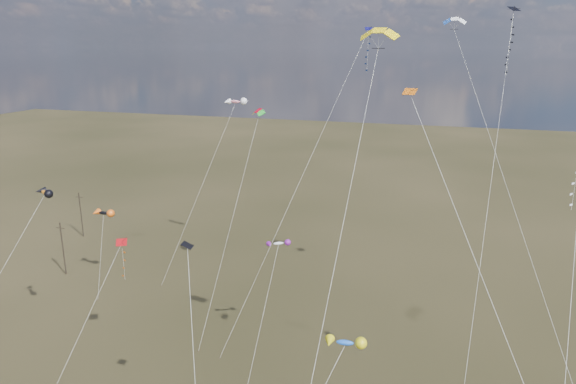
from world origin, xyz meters
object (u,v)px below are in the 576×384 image
(utility_pole_near, at_px, (63,248))
(novelty_black_orange, at_px, (103,213))
(utility_pole_far, at_px, (81,214))
(parafoil_yellow, at_px, (379,33))
(diamond_black_high, at_px, (508,62))

(utility_pole_near, xyz_separation_m, novelty_black_orange, (7.79, -0.27, 6.21))
(utility_pole_far, relative_size, parafoil_yellow, 0.24)
(novelty_black_orange, bearing_deg, diamond_black_high, -0.39)
(diamond_black_high, xyz_separation_m, novelty_black_orange, (-49.31, 0.33, -20.51))
(utility_pole_near, height_order, utility_pole_far, same)
(diamond_black_high, distance_m, novelty_black_orange, 53.40)
(utility_pole_near, height_order, novelty_black_orange, novelty_black_orange)
(parafoil_yellow, height_order, novelty_black_orange, parafoil_yellow)
(diamond_black_high, height_order, novelty_black_orange, diamond_black_high)
(utility_pole_near, distance_m, diamond_black_high, 63.04)
(utility_pole_far, relative_size, novelty_black_orange, 0.73)
(utility_pole_far, height_order, diamond_black_high, diamond_black_high)
(utility_pole_far, distance_m, diamond_black_high, 71.87)
(novelty_black_orange, bearing_deg, parafoil_yellow, -24.81)
(diamond_black_high, xyz_separation_m, parafoil_yellow, (-10.39, -17.65, 2.42))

